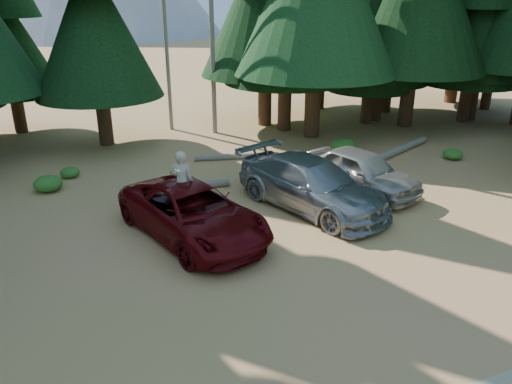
% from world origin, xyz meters
% --- Properties ---
extents(ground, '(160.00, 160.00, 0.00)m').
position_xyz_m(ground, '(0.00, 0.00, 0.00)').
color(ground, tan).
rests_on(ground, ground).
extents(forest_belt_north, '(36.00, 7.00, 22.00)m').
position_xyz_m(forest_belt_north, '(0.00, 15.00, 0.00)').
color(forest_belt_north, black).
rests_on(forest_belt_north, ground).
extents(snag_front, '(0.24, 0.24, 12.00)m').
position_xyz_m(snag_front, '(0.80, 14.50, 6.00)').
color(snag_front, '#685E53').
rests_on(snag_front, ground).
extents(snag_back, '(0.20, 0.20, 10.00)m').
position_xyz_m(snag_back, '(-1.20, 16.00, 5.00)').
color(snag_back, '#685E53').
rests_on(snag_back, ground).
extents(red_pickup, '(4.18, 6.15, 1.56)m').
position_xyz_m(red_pickup, '(-3.21, 3.15, 0.78)').
color(red_pickup, '#5E080B').
rests_on(red_pickup, ground).
extents(silver_minivan_center, '(4.26, 6.33, 1.70)m').
position_xyz_m(silver_minivan_center, '(1.10, 3.85, 0.85)').
color(silver_minivan_center, '#909397').
rests_on(silver_minivan_center, ground).
extents(silver_minivan_right, '(3.29, 5.01, 1.58)m').
position_xyz_m(silver_minivan_right, '(3.50, 4.56, 0.79)').
color(silver_minivan_right, '#B4ADA0').
rests_on(silver_minivan_right, ground).
extents(frisbee_player, '(0.85, 0.73, 1.98)m').
position_xyz_m(frisbee_player, '(-3.34, 3.90, 1.53)').
color(frisbee_player, beige).
rests_on(frisbee_player, ground).
extents(log_left, '(4.03, 0.66, 0.29)m').
position_xyz_m(log_left, '(-2.90, 7.00, 0.14)').
color(log_left, '#685E53').
rests_on(log_left, ground).
extents(log_mid, '(3.10, 0.90, 0.26)m').
position_xyz_m(log_mid, '(0.11, 9.89, 0.13)').
color(log_mid, '#685E53').
rests_on(log_mid, ground).
extents(log_right, '(4.83, 2.54, 0.33)m').
position_xyz_m(log_right, '(7.52, 7.89, 0.17)').
color(log_right, '#685E53').
rests_on(log_right, ground).
extents(shrub_far_left, '(1.05, 1.05, 0.58)m').
position_xyz_m(shrub_far_left, '(-7.38, 8.74, 0.29)').
color(shrub_far_left, '#225B1B').
rests_on(shrub_far_left, ground).
extents(shrub_left, '(0.76, 0.76, 0.42)m').
position_xyz_m(shrub_left, '(-6.58, 10.00, 0.21)').
color(shrub_left, '#225B1B').
rests_on(shrub_left, ground).
extents(shrub_center_left, '(1.09, 1.09, 0.60)m').
position_xyz_m(shrub_center_left, '(0.59, 7.09, 0.30)').
color(shrub_center_left, '#225B1B').
rests_on(shrub_center_left, ground).
extents(shrub_center_right, '(0.81, 0.81, 0.44)m').
position_xyz_m(shrub_center_right, '(1.50, 8.15, 0.22)').
color(shrub_center_right, '#225B1B').
rests_on(shrub_center_right, ground).
extents(shrub_right, '(0.90, 0.90, 0.49)m').
position_xyz_m(shrub_right, '(1.59, 6.38, 0.25)').
color(shrub_right, '#225B1B').
rests_on(shrub_right, ground).
extents(shrub_far_right, '(1.17, 1.17, 0.64)m').
position_xyz_m(shrub_far_right, '(5.36, 9.01, 0.32)').
color(shrub_far_right, '#225B1B').
rests_on(shrub_far_right, ground).
extents(shrub_edge_east, '(0.86, 0.86, 0.47)m').
position_xyz_m(shrub_edge_east, '(9.42, 6.42, 0.24)').
color(shrub_edge_east, '#225B1B').
rests_on(shrub_edge_east, ground).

